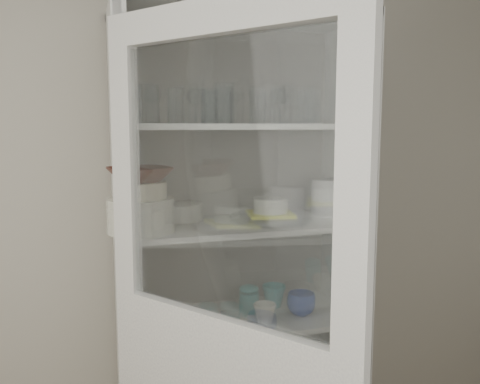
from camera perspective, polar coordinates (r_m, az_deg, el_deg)
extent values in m
cube|color=#AEA99C|center=(2.25, -6.56, -1.62)|extent=(3.60, 0.02, 2.60)
cube|color=#B8B8B8|center=(2.06, -13.22, -9.80)|extent=(0.03, 0.45, 2.10)
cube|color=#B8B8B8|center=(2.33, 11.61, -7.75)|extent=(0.03, 0.45, 2.10)
cube|color=gray|center=(2.34, -1.53, -7.53)|extent=(1.00, 0.03, 2.10)
cube|color=#B8B8B8|center=(2.10, 0.00, 19.31)|extent=(1.00, 0.45, 0.03)
cube|color=silver|center=(2.19, 0.12, -14.05)|extent=(0.94, 0.42, 0.02)
cube|color=silver|center=(2.08, 0.12, -3.73)|extent=(0.94, 0.42, 0.02)
cube|color=silver|center=(2.04, 0.13, 7.36)|extent=(0.94, 0.42, 0.02)
cube|color=#B8B8B8|center=(1.45, -2.24, 19.26)|extent=(0.56, 0.76, 0.10)
cube|color=#B8B8B8|center=(1.71, -12.67, 2.15)|extent=(0.08, 0.10, 0.80)
cube|color=#B8B8B8|center=(1.21, 12.78, 0.05)|extent=(0.08, 0.10, 0.80)
cube|color=silver|center=(1.43, -2.15, 1.31)|extent=(0.43, 0.59, 0.78)
cylinder|color=silver|center=(1.88, -7.17, 9.58)|extent=(0.07, 0.07, 0.13)
cylinder|color=silver|center=(1.82, -10.10, 9.71)|extent=(0.09, 0.09, 0.14)
cylinder|color=silver|center=(1.87, -1.80, 9.94)|extent=(0.09, 0.09, 0.15)
cylinder|color=silver|center=(1.87, -3.39, 9.61)|extent=(0.07, 0.07, 0.13)
cylinder|color=silver|center=(1.96, 1.99, 9.59)|extent=(0.08, 0.08, 0.13)
cylinder|color=silver|center=(2.00, 7.43, 9.61)|extent=(0.09, 0.09, 0.14)
cylinder|color=silver|center=(2.01, 8.07, 9.42)|extent=(0.07, 0.07, 0.13)
cylinder|color=silver|center=(1.94, -11.51, 9.60)|extent=(0.08, 0.08, 0.14)
cylinder|color=silver|center=(2.04, -3.29, 9.51)|extent=(0.09, 0.09, 0.13)
cylinder|color=silver|center=(2.01, -1.70, 9.66)|extent=(0.07, 0.07, 0.14)
cylinder|color=silver|center=(2.03, -3.48, 9.44)|extent=(0.08, 0.08, 0.13)
cylinder|color=silver|center=(2.12, 6.55, 9.34)|extent=(0.08, 0.08, 0.13)
cylinder|color=silver|center=(1.92, -11.06, -2.55)|extent=(0.25, 0.25, 0.13)
cylinder|color=silver|center=(2.15, -7.13, -2.16)|extent=(0.22, 0.22, 0.07)
cylinder|color=beige|center=(1.91, -11.13, 0.21)|extent=(0.22, 0.22, 0.06)
imported|color=#482017|center=(1.90, -11.17, 1.95)|extent=(0.28, 0.28, 0.06)
cylinder|color=silver|center=(2.13, 3.45, -2.93)|extent=(0.42, 0.42, 0.02)
cube|color=yellow|center=(2.12, 3.46, -2.50)|extent=(0.21, 0.21, 0.01)
cylinder|color=silver|center=(2.12, 3.47, -1.50)|extent=(0.19, 0.19, 0.06)
cylinder|color=silver|center=(2.26, 9.77, -0.61)|extent=(0.14, 0.14, 0.16)
imported|color=navy|center=(2.21, 6.89, -12.34)|extent=(0.13, 0.13, 0.09)
imported|color=#186E74|center=(2.29, 3.82, -11.54)|extent=(0.11, 0.11, 0.10)
imported|color=silver|center=(2.10, 2.81, -13.50)|extent=(0.10, 0.10, 0.08)
cylinder|color=#186E74|center=(2.22, 1.03, -12.26)|extent=(0.08, 0.08, 0.08)
ellipsoid|color=#186E74|center=(2.21, 1.03, -11.02)|extent=(0.08, 0.08, 0.02)
cylinder|color=#B5B5B5|center=(2.09, -1.22, -14.14)|extent=(0.11, 0.11, 0.04)
cylinder|color=silver|center=(2.14, -11.13, -12.67)|extent=(0.13, 0.13, 0.12)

